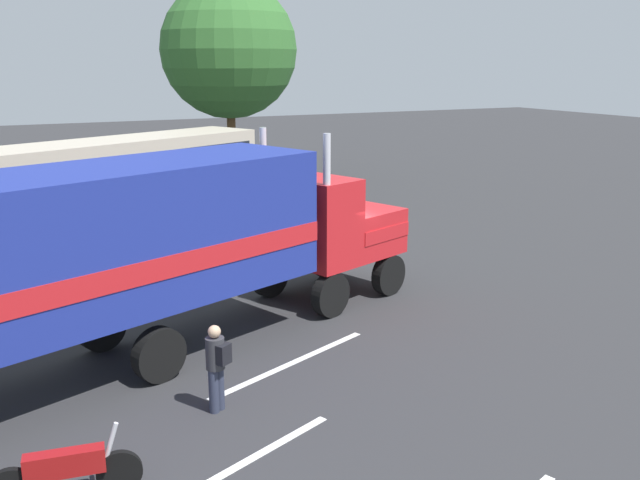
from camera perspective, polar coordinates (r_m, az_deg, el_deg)
ground_plane at (r=18.61m, az=-0.04°, el=-4.74°), size 120.00×120.00×0.00m
lane_stripe_near at (r=14.73m, az=-2.35°, el=-10.04°), size 4.14×1.80×0.01m
lane_stripe_mid at (r=11.33m, az=-7.45°, el=-18.25°), size 4.13×1.83×0.01m
semi_truck at (r=14.45m, az=-15.53°, el=-0.46°), size 14.12×7.35×4.50m
person_bystander at (r=12.65m, az=-8.47°, el=-10.05°), size 0.43×0.48×1.63m
parked_bus at (r=26.60m, az=-15.67°, el=5.13°), size 11.06×6.90×3.40m
motorcycle at (r=10.98m, az=-20.03°, el=-17.33°), size 2.10×0.40×1.12m
tree_center at (r=36.37m, az=-7.46°, el=15.17°), size 6.83×6.83×10.10m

